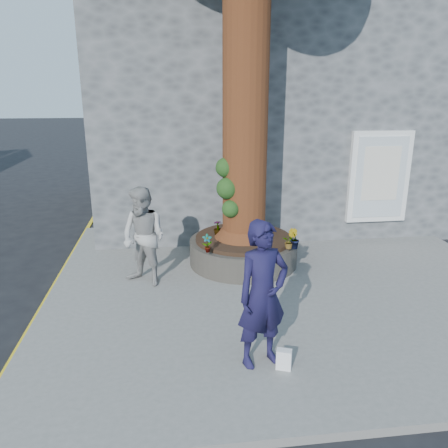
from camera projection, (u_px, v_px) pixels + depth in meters
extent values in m
plane|color=black|center=(217.00, 315.00, 7.51)|extent=(120.00, 120.00, 0.00)
cube|color=slate|center=(286.00, 283.00, 8.62)|extent=(9.00, 8.00, 0.12)
cube|color=yellow|center=(48.00, 298.00, 8.09)|extent=(0.10, 30.00, 0.01)
cube|color=#484B4D|center=(270.00, 114.00, 13.77)|extent=(10.00, 8.00, 6.00)
cube|color=black|center=(273.00, 4.00, 12.85)|extent=(10.30, 8.30, 0.30)
cube|color=white|center=(379.00, 177.00, 10.51)|extent=(1.50, 0.12, 2.20)
cube|color=silver|center=(380.00, 178.00, 10.46)|extent=(1.25, 0.04, 1.95)
cube|color=silver|center=(381.00, 174.00, 10.41)|extent=(0.90, 0.02, 1.30)
cylinder|color=black|center=(243.00, 251.00, 9.40)|extent=(2.30, 2.30, 0.52)
cylinder|color=black|center=(243.00, 238.00, 9.31)|extent=(2.04, 2.04, 0.08)
cylinder|color=#482712|center=(246.00, 48.00, 8.20)|extent=(0.90, 0.90, 7.50)
cone|color=#482712|center=(244.00, 221.00, 9.19)|extent=(1.24, 1.24, 0.70)
sphere|color=#163712|center=(227.00, 188.00, 8.74)|extent=(0.44, 0.44, 0.44)
sphere|color=#163712|center=(231.00, 209.00, 8.77)|extent=(0.36, 0.36, 0.36)
sphere|color=#163712|center=(225.00, 168.00, 8.73)|extent=(0.40, 0.40, 0.40)
imported|color=#161336|center=(263.00, 295.00, 5.72)|extent=(0.85, 0.70, 2.02)
imported|color=#9F9C99|center=(144.00, 237.00, 8.18)|extent=(1.16, 1.12, 1.89)
cube|color=white|center=(284.00, 359.00, 5.82)|extent=(0.23, 0.18, 0.28)
imported|color=gray|center=(207.00, 243.00, 8.33)|extent=(0.20, 0.14, 0.36)
imported|color=gray|center=(294.00, 239.00, 8.53)|extent=(0.30, 0.30, 0.39)
imported|color=gray|center=(218.00, 228.00, 9.33)|extent=(0.20, 0.20, 0.33)
imported|color=gray|center=(290.00, 242.00, 8.54)|extent=(0.33, 0.33, 0.28)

